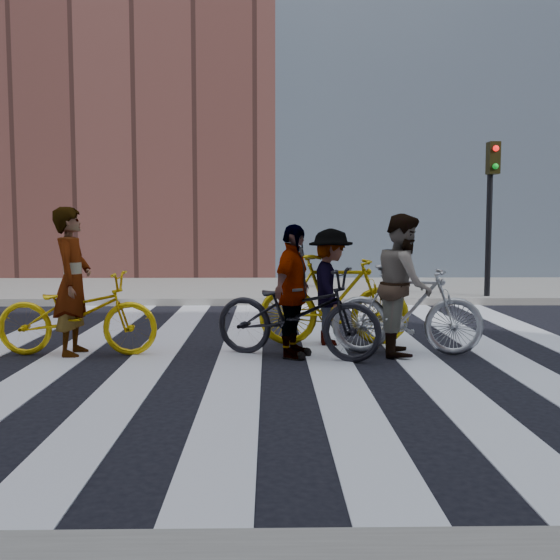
{
  "coord_description": "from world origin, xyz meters",
  "views": [
    {
      "loc": [
        -0.19,
        -8.19,
        1.69
      ],
      "look_at": [
        -0.04,
        0.3,
        0.94
      ],
      "focal_mm": 42.0,
      "sensor_mm": 36.0,
      "label": 1
    }
  ],
  "objects_px": {
    "traffic_signal": "(491,194)",
    "bike_yellow_left": "(77,314)",
    "bike_silver_mid": "(407,310)",
    "rider_right": "(331,287)",
    "rider_rear": "(293,291)",
    "bike_yellow_right": "(334,300)",
    "bike_dark_rear": "(297,313)",
    "rider_left": "(73,282)",
    "rider_mid": "(404,285)"
  },
  "relations": [
    {
      "from": "bike_yellow_left",
      "to": "rider_left",
      "type": "bearing_deg",
      "value": 91.03
    },
    {
      "from": "rider_left",
      "to": "bike_silver_mid",
      "type": "bearing_deg",
      "value": -89.31
    },
    {
      "from": "traffic_signal",
      "to": "bike_dark_rear",
      "type": "height_order",
      "value": "traffic_signal"
    },
    {
      "from": "traffic_signal",
      "to": "bike_silver_mid",
      "type": "bearing_deg",
      "value": -118.28
    },
    {
      "from": "bike_dark_rear",
      "to": "rider_right",
      "type": "bearing_deg",
      "value": -7.59
    },
    {
      "from": "bike_silver_mid",
      "to": "rider_rear",
      "type": "height_order",
      "value": "rider_rear"
    },
    {
      "from": "rider_mid",
      "to": "rider_left",
      "type": "bearing_deg",
      "value": 97.81
    },
    {
      "from": "bike_yellow_left",
      "to": "bike_yellow_right",
      "type": "bearing_deg",
      "value": -78.03
    },
    {
      "from": "bike_silver_mid",
      "to": "bike_dark_rear",
      "type": "relative_size",
      "value": 0.89
    },
    {
      "from": "bike_silver_mid",
      "to": "bike_yellow_right",
      "type": "relative_size",
      "value": 0.92
    },
    {
      "from": "bike_yellow_right",
      "to": "bike_dark_rear",
      "type": "height_order",
      "value": "bike_yellow_right"
    },
    {
      "from": "bike_yellow_right",
      "to": "rider_right",
      "type": "xyz_separation_m",
      "value": [
        -0.05,
        0.0,
        0.18
      ]
    },
    {
      "from": "bike_yellow_left",
      "to": "rider_rear",
      "type": "distance_m",
      "value": 2.76
    },
    {
      "from": "rider_left",
      "to": "rider_mid",
      "type": "xyz_separation_m",
      "value": [
        4.21,
        -0.03,
        -0.04
      ]
    },
    {
      "from": "bike_yellow_right",
      "to": "rider_left",
      "type": "xyz_separation_m",
      "value": [
        -3.39,
        -0.65,
        0.32
      ]
    },
    {
      "from": "bike_yellow_right",
      "to": "rider_mid",
      "type": "relative_size",
      "value": 1.15
    },
    {
      "from": "rider_mid",
      "to": "rider_rear",
      "type": "bearing_deg",
      "value": 105.63
    },
    {
      "from": "traffic_signal",
      "to": "bike_yellow_left",
      "type": "height_order",
      "value": "traffic_signal"
    },
    {
      "from": "rider_rear",
      "to": "rider_left",
      "type": "bearing_deg",
      "value": 108.4
    },
    {
      "from": "traffic_signal",
      "to": "bike_yellow_right",
      "type": "distance_m",
      "value": 6.09
    },
    {
      "from": "bike_silver_mid",
      "to": "bike_yellow_left",
      "type": "bearing_deg",
      "value": 97.81
    },
    {
      "from": "bike_yellow_left",
      "to": "bike_dark_rear",
      "type": "height_order",
      "value": "bike_dark_rear"
    },
    {
      "from": "bike_dark_rear",
      "to": "rider_mid",
      "type": "relative_size",
      "value": 1.2
    },
    {
      "from": "bike_dark_rear",
      "to": "rider_rear",
      "type": "bearing_deg",
      "value": 112.74
    },
    {
      "from": "rider_left",
      "to": "rider_rear",
      "type": "xyz_separation_m",
      "value": [
        2.79,
        -0.21,
        -0.11
      ]
    },
    {
      "from": "rider_mid",
      "to": "bike_yellow_left",
      "type": "bearing_deg",
      "value": 97.81
    },
    {
      "from": "bike_dark_rear",
      "to": "rider_right",
      "type": "xyz_separation_m",
      "value": [
        0.5,
        0.86,
        0.24
      ]
    },
    {
      "from": "bike_yellow_right",
      "to": "bike_dark_rear",
      "type": "distance_m",
      "value": 1.02
    },
    {
      "from": "bike_yellow_left",
      "to": "rider_rear",
      "type": "relative_size",
      "value": 1.22
    },
    {
      "from": "bike_silver_mid",
      "to": "bike_yellow_right",
      "type": "distance_m",
      "value": 1.1
    },
    {
      "from": "bike_silver_mid",
      "to": "rider_right",
      "type": "bearing_deg",
      "value": 62.07
    },
    {
      "from": "bike_dark_rear",
      "to": "rider_left",
      "type": "xyz_separation_m",
      "value": [
        -2.84,
        0.21,
        0.37
      ]
    },
    {
      "from": "traffic_signal",
      "to": "bike_silver_mid",
      "type": "xyz_separation_m",
      "value": [
        -2.82,
        -5.23,
        -1.7
      ]
    },
    {
      "from": "bike_yellow_right",
      "to": "rider_right",
      "type": "relative_size",
      "value": 1.29
    },
    {
      "from": "rider_right",
      "to": "rider_rear",
      "type": "xyz_separation_m",
      "value": [
        -0.55,
        -0.86,
        0.03
      ]
    },
    {
      "from": "traffic_signal",
      "to": "bike_yellow_right",
      "type": "xyz_separation_m",
      "value": [
        -3.69,
        -4.56,
        -1.65
      ]
    },
    {
      "from": "rider_mid",
      "to": "rider_rear",
      "type": "xyz_separation_m",
      "value": [
        -1.42,
        -0.19,
        -0.07
      ]
    },
    {
      "from": "traffic_signal",
      "to": "rider_rear",
      "type": "height_order",
      "value": "traffic_signal"
    },
    {
      "from": "rider_rear",
      "to": "bike_yellow_right",
      "type": "bearing_deg",
      "value": -12.32
    },
    {
      "from": "rider_right",
      "to": "rider_rear",
      "type": "height_order",
      "value": "rider_rear"
    },
    {
      "from": "bike_silver_mid",
      "to": "rider_right",
      "type": "distance_m",
      "value": 1.16
    },
    {
      "from": "bike_yellow_right",
      "to": "rider_right",
      "type": "bearing_deg",
      "value": 90.83
    },
    {
      "from": "traffic_signal",
      "to": "rider_left",
      "type": "height_order",
      "value": "traffic_signal"
    },
    {
      "from": "bike_yellow_left",
      "to": "rider_left",
      "type": "xyz_separation_m",
      "value": [
        -0.05,
        0.0,
        0.41
      ]
    },
    {
      "from": "bike_dark_rear",
      "to": "rider_right",
      "type": "height_order",
      "value": "rider_right"
    },
    {
      "from": "bike_silver_mid",
      "to": "rider_rear",
      "type": "xyz_separation_m",
      "value": [
        -1.47,
        -0.19,
        0.26
      ]
    },
    {
      "from": "rider_mid",
      "to": "rider_right",
      "type": "relative_size",
      "value": 1.12
    },
    {
      "from": "traffic_signal",
      "to": "rider_mid",
      "type": "distance_m",
      "value": 6.12
    },
    {
      "from": "bike_silver_mid",
      "to": "rider_left",
      "type": "bearing_deg",
      "value": 97.82
    },
    {
      "from": "traffic_signal",
      "to": "rider_mid",
      "type": "xyz_separation_m",
      "value": [
        -2.87,
        -5.23,
        -1.38
      ]
    }
  ]
}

